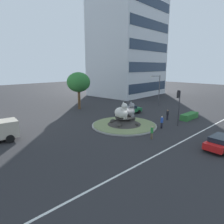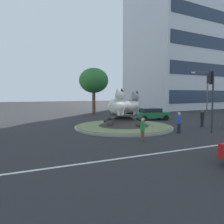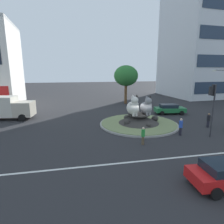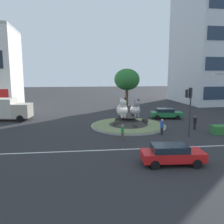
# 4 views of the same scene
# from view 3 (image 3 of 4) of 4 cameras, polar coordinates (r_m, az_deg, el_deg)

# --- Properties ---
(ground_plane) EXTENTS (160.00, 160.00, 0.00)m
(ground_plane) POSITION_cam_3_polar(r_m,az_deg,el_deg) (22.56, 7.99, -3.80)
(ground_plane) COLOR #28282B
(lane_centreline) EXTENTS (112.00, 0.20, 0.01)m
(lane_centreline) POSITION_cam_3_polar(r_m,az_deg,el_deg) (15.17, 19.24, -12.79)
(lane_centreline) COLOR silver
(lane_centreline) RESTS_ON ground
(roundabout_island) EXTENTS (9.10, 9.10, 1.31)m
(roundabout_island) POSITION_cam_3_polar(r_m,az_deg,el_deg) (22.45, 8.02, -2.58)
(roundabout_island) COLOR gray
(roundabout_island) RESTS_ON ground
(cat_statue_white) EXTENTS (1.56, 2.47, 2.39)m
(cat_statue_white) POSITION_cam_3_polar(r_m,az_deg,el_deg) (21.55, 6.40, 1.45)
(cat_statue_white) COLOR silver
(cat_statue_white) RESTS_ON roundabout_island
(cat_statue_grey) EXTENTS (1.43, 2.31, 2.21)m
(cat_statue_grey) POSITION_cam_3_polar(r_m,az_deg,el_deg) (22.17, 10.34, 1.46)
(cat_statue_grey) COLOR gray
(cat_statue_grey) RESTS_ON roundabout_island
(traffic_light_mast) EXTENTS (0.76, 0.49, 5.02)m
(traffic_light_mast) POSITION_cam_3_polar(r_m,az_deg,el_deg) (19.89, 28.09, 3.47)
(traffic_light_mast) COLOR #2D2D33
(traffic_light_mast) RESTS_ON ground
(office_tower) EXTENTS (20.67, 16.21, 26.73)m
(office_tower) POSITION_cam_3_polar(r_m,az_deg,el_deg) (53.65, 27.51, 18.81)
(office_tower) COLOR silver
(office_tower) RESTS_ON ground
(broadleaf_tree_behind_island) EXTENTS (4.46, 4.46, 7.14)m
(broadleaf_tree_behind_island) POSITION_cam_3_polar(r_m,az_deg,el_deg) (35.80, 4.23, 10.79)
(broadleaf_tree_behind_island) COLOR brown
(broadleaf_tree_behind_island) RESTS_ON ground
(pedestrian_blue_shirt) EXTENTS (0.36, 0.36, 1.71)m
(pedestrian_blue_shirt) POSITION_cam_3_polar(r_m,az_deg,el_deg) (19.75, 19.98, -4.11)
(pedestrian_blue_shirt) COLOR black
(pedestrian_blue_shirt) RESTS_ON ground
(pedestrian_black_shirt) EXTENTS (0.38, 0.38, 1.63)m
(pedestrian_black_shirt) POSITION_cam_3_polar(r_m,az_deg,el_deg) (23.75, 27.05, -2.14)
(pedestrian_black_shirt) COLOR black
(pedestrian_black_shirt) RESTS_ON ground
(pedestrian_green_shirt) EXTENTS (0.32, 0.32, 1.57)m
(pedestrian_green_shirt) POSITION_cam_3_polar(r_m,az_deg,el_deg) (16.56, 9.34, -6.95)
(pedestrian_green_shirt) COLOR brown
(pedestrian_green_shirt) RESTS_ON ground
(parked_car_right) EXTENTS (4.52, 2.47, 1.44)m
(parked_car_right) POSITION_cam_3_polar(r_m,az_deg,el_deg) (28.83, 16.93, 0.94)
(parked_car_right) COLOR #1E6B38
(parked_car_right) RESTS_ON ground
(delivery_box_truck) EXTENTS (7.72, 3.42, 2.99)m
(delivery_box_truck) POSITION_cam_3_polar(r_m,az_deg,el_deg) (28.24, -30.30, 1.26)
(delivery_box_truck) COLOR #B7AD99
(delivery_box_truck) RESTS_ON ground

